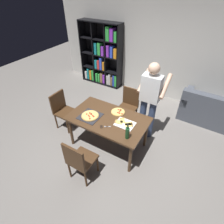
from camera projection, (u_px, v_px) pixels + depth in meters
The scene contains 14 objects.
ground_plane at pixel (109, 144), 3.95m from camera, with size 12.00×12.00×0.00m, color gray.
back_wall at pixel (157, 48), 4.87m from camera, with size 6.40×0.10×2.80m, color silver.
dining_table at pixel (108, 121), 3.54m from camera, with size 1.54×0.92×0.75m.
chair_near_camera at pixel (79, 160), 2.99m from camera, with size 0.42×0.42×0.90m.
chair_far_side at pixel (129, 104), 4.28m from camera, with size 0.42×0.42×0.90m.
chair_left_end at pixel (62, 108), 4.14m from camera, with size 0.42×0.42×0.90m.
couch at pixel (217, 113), 4.36m from camera, with size 1.72×0.89×0.85m.
bookshelf at pixel (103, 57), 5.70m from camera, with size 1.40×0.35×1.95m.
person_serving_pizza at pixel (150, 98), 3.61m from camera, with size 0.55×0.54×1.75m.
pepperoni_pizza_on_tray at pixel (90, 116), 3.52m from camera, with size 0.40×0.40×0.04m.
pizza_slices_on_towel at pixel (125, 123), 3.35m from camera, with size 0.38×0.28×0.03m.
wine_bottle at pixel (127, 133), 2.99m from camera, with size 0.07×0.07×0.32m.
kitchen_scissors at pixel (104, 127), 3.28m from camera, with size 0.19×0.15×0.01m.
second_pizza_plain at pixel (118, 112), 3.63m from camera, with size 0.28×0.28×0.03m.
Camera 1 is at (1.44, -2.28, 2.97)m, focal length 28.54 mm.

